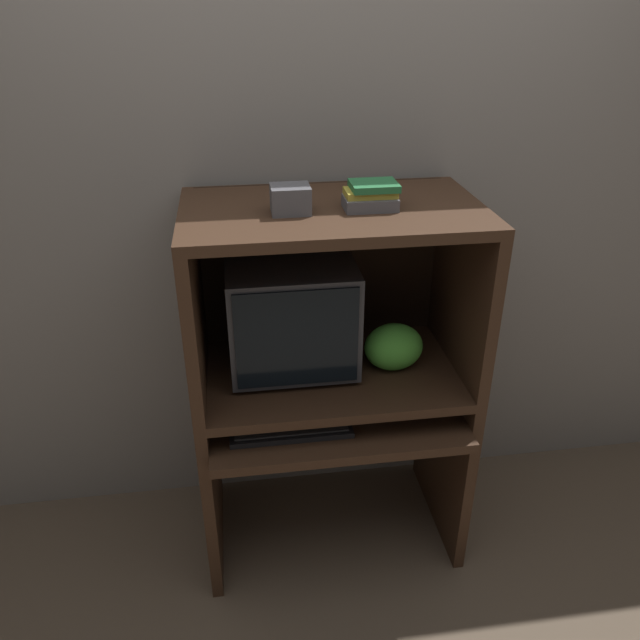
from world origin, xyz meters
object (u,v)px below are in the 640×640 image
Objects in this scene: keyboard at (291,427)px; snack_bag at (394,347)px; crt_monitor at (291,313)px; book_stack at (371,196)px; storage_box at (290,199)px; mouse at (368,416)px.

keyboard is 1.97× the size of snack_bag.
crt_monitor is 2.63× the size of book_stack.
crt_monitor reaches higher than snack_bag.
book_stack is at bearing 1.13° from storage_box.
book_stack is 0.25m from storage_box.
crt_monitor is 0.40m from keyboard.
snack_bag is at bearing 22.45° from keyboard.
crt_monitor is 0.39m from snack_bag.
crt_monitor reaches higher than mouse.
keyboard is at bearing -176.48° from mouse.
book_stack is (0.25, -0.10, 0.44)m from crt_monitor.
book_stack is at bearing -170.86° from snack_bag.
storage_box is at bearing -178.87° from book_stack.
storage_box is at bearing 77.67° from keyboard.
snack_bag is at bearing -12.84° from crt_monitor.
keyboard is at bearing -102.33° from storage_box.
keyboard is at bearing -153.00° from book_stack.
keyboard is 2.48× the size of book_stack.
book_stack reaches higher than mouse.
snack_bag is 0.58m from book_stack.
snack_bag is 1.26× the size of book_stack.
snack_bag is at bearing 51.10° from mouse.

